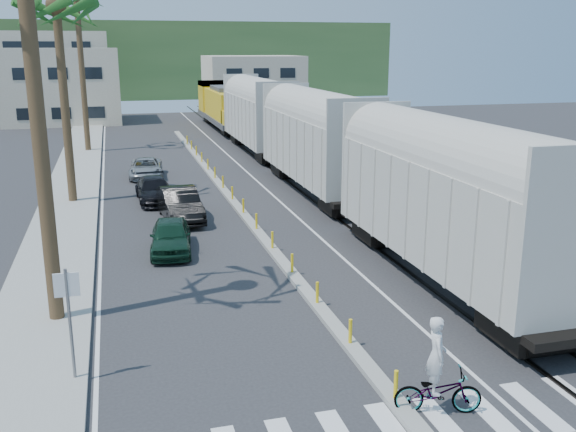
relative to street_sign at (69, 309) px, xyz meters
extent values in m
plane|color=#28282B|center=(7.30, -2.00, -1.97)|extent=(140.00, 140.00, 0.00)
cube|color=gray|center=(-1.20, 23.00, -1.90)|extent=(3.00, 90.00, 0.15)
cube|color=black|center=(11.58, 26.00, -1.94)|extent=(0.12, 100.00, 0.06)
cube|color=black|center=(13.02, 26.00, -1.94)|extent=(0.12, 100.00, 0.06)
cube|color=gray|center=(7.30, 18.00, -1.90)|extent=(0.45, 60.00, 0.15)
cylinder|color=yellow|center=(7.30, -3.00, -1.47)|extent=(0.10, 0.10, 0.70)
cylinder|color=yellow|center=(7.30, 0.00, -1.47)|extent=(0.10, 0.10, 0.70)
cylinder|color=yellow|center=(7.30, 3.00, -1.47)|extent=(0.10, 0.10, 0.70)
cylinder|color=yellow|center=(7.30, 6.00, -1.47)|extent=(0.10, 0.10, 0.70)
cylinder|color=yellow|center=(7.30, 9.00, -1.47)|extent=(0.10, 0.10, 0.70)
cylinder|color=yellow|center=(7.30, 12.00, -1.47)|extent=(0.10, 0.10, 0.70)
cylinder|color=yellow|center=(7.30, 15.00, -1.47)|extent=(0.10, 0.10, 0.70)
cylinder|color=yellow|center=(7.30, 18.00, -1.47)|extent=(0.10, 0.10, 0.70)
cylinder|color=yellow|center=(7.30, 21.00, -1.47)|extent=(0.10, 0.10, 0.70)
cylinder|color=yellow|center=(7.30, 24.00, -1.47)|extent=(0.10, 0.10, 0.70)
cylinder|color=yellow|center=(7.30, 27.00, -1.47)|extent=(0.10, 0.10, 0.70)
cylinder|color=yellow|center=(7.30, 30.00, -1.47)|extent=(0.10, 0.10, 0.70)
cylinder|color=yellow|center=(7.30, 33.00, -1.47)|extent=(0.10, 0.10, 0.70)
cylinder|color=yellow|center=(7.30, 36.00, -1.47)|extent=(0.10, 0.10, 0.70)
cylinder|color=yellow|center=(7.30, 39.00, -1.47)|extent=(0.10, 0.10, 0.70)
cube|color=silver|center=(7.30, -4.00, -1.97)|extent=(14.00, 2.20, 0.01)
cube|color=silver|center=(0.50, 23.00, -1.97)|extent=(0.12, 90.00, 0.01)
cube|color=silver|center=(9.80, 23.00, -1.97)|extent=(0.12, 90.00, 0.01)
cube|color=#B8B5A9|center=(12.30, 4.01, 0.73)|extent=(3.00, 12.88, 3.40)
cylinder|color=#B8B5A9|center=(12.30, 4.01, 2.43)|extent=(2.90, 12.58, 2.90)
cube|color=black|center=(12.30, 4.01, -1.47)|extent=(2.60, 12.88, 1.00)
cube|color=#B8B5A9|center=(12.30, 19.01, 0.73)|extent=(3.00, 12.88, 3.40)
cylinder|color=#B8B5A9|center=(12.30, 19.01, 2.43)|extent=(2.90, 12.58, 2.90)
cube|color=black|center=(12.30, 19.01, -1.47)|extent=(2.60, 12.88, 1.00)
cube|color=#B8B5A9|center=(12.30, 34.01, 0.73)|extent=(3.00, 12.88, 3.40)
cylinder|color=#B8B5A9|center=(12.30, 34.01, 2.43)|extent=(2.90, 12.58, 2.90)
cube|color=black|center=(12.30, 34.01, -1.47)|extent=(2.60, 12.88, 1.00)
cube|color=#4C4C4F|center=(12.30, 50.01, -0.92)|extent=(3.00, 17.00, 0.50)
cube|color=gold|center=(12.30, 49.01, 0.63)|extent=(2.70, 12.24, 2.60)
cube|color=gold|center=(12.30, 55.79, 0.93)|extent=(3.00, 3.74, 3.20)
cube|color=black|center=(12.30, 50.01, -1.52)|extent=(2.60, 13.60, 0.90)
cylinder|color=brown|center=(-0.70, 4.00, 3.53)|extent=(0.44, 0.44, 11.00)
cylinder|color=brown|center=(-1.00, 20.00, 3.03)|extent=(0.44, 0.44, 10.00)
sphere|color=#1A531A|center=(-1.00, 20.00, 8.18)|extent=(3.20, 3.20, 3.20)
cylinder|color=brown|center=(-0.70, 38.00, 4.03)|extent=(0.44, 0.44, 12.00)
cylinder|color=slate|center=(0.00, 0.00, -0.47)|extent=(0.08, 0.08, 3.00)
cube|color=silver|center=(0.00, 0.00, 0.63)|extent=(0.60, 0.04, 0.60)
cube|color=#BDAF96|center=(-3.70, 60.00, 2.03)|extent=(12.00, 10.00, 8.00)
cube|color=#BDAF96|center=(-5.70, 76.00, 3.03)|extent=(14.00, 12.00, 10.00)
cube|color=#BDAF96|center=(19.30, 68.00, 1.53)|extent=(12.00, 10.00, 7.00)
cube|color=#385628|center=(7.30, 98.00, 4.03)|extent=(80.00, 20.00, 12.00)
imported|color=#10301F|center=(3.30, 10.00, -1.29)|extent=(2.43, 4.32, 1.36)
imported|color=black|center=(4.20, 14.96, -1.19)|extent=(2.29, 4.95, 1.56)
imported|color=black|center=(3.26, 19.15, -1.32)|extent=(2.19, 4.63, 1.30)
imported|color=#9B9EA0|center=(3.19, 26.07, -1.36)|extent=(2.72, 4.70, 1.22)
imported|color=#9EA0A5|center=(8.07, -3.60, -1.45)|extent=(1.68, 2.34, 1.05)
imported|color=silver|center=(7.97, -3.60, -0.51)|extent=(0.88, 0.77, 1.83)
camera|label=1|loc=(1.33, -15.31, 6.15)|focal=40.00mm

